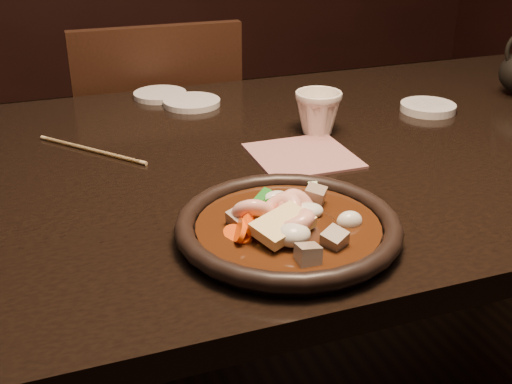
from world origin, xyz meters
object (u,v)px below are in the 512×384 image
object	(u,v)px
chair	(158,169)
plate	(288,228)
tea_cup	(318,111)
table	(332,183)

from	to	relation	value
chair	plate	xyz separation A→B (m)	(-0.00, -0.90, 0.28)
tea_cup	table	bearing A→B (deg)	-85.22
chair	plate	distance (m)	0.94
table	plate	xyz separation A→B (m)	(-0.21, -0.28, 0.09)
table	plate	bearing A→B (deg)	-126.18
chair	plate	world-z (taller)	chair
plate	tea_cup	bearing A→B (deg)	59.54
table	tea_cup	xyz separation A→B (m)	(-0.01, 0.06, 0.12)
chair	tea_cup	distance (m)	0.67
chair	tea_cup	bearing A→B (deg)	111.63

